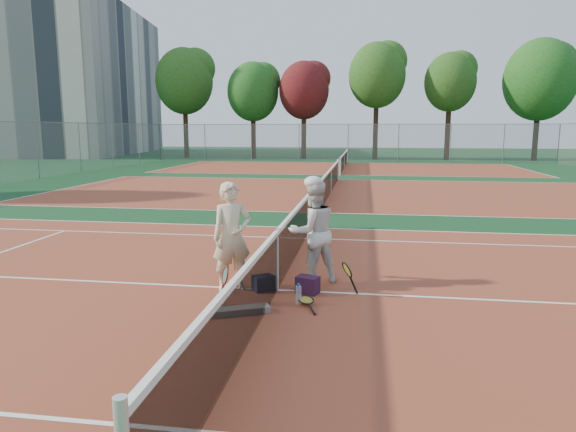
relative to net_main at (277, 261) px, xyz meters
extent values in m
plane|color=#0F371A|center=(0.00, 0.00, -0.51)|extent=(130.00, 130.00, 0.00)
cube|color=brown|center=(0.00, 0.00, -0.51)|extent=(23.77, 10.97, 0.01)
cube|color=brown|center=(0.00, 13.50, -0.51)|extent=(23.77, 10.97, 0.01)
cube|color=brown|center=(0.00, 27.00, -0.51)|extent=(23.77, 10.97, 0.01)
cube|color=beige|center=(-28.00, 44.00, 6.99)|extent=(12.96, 23.18, 15.00)
imported|color=beige|center=(-0.74, -0.06, 0.40)|extent=(0.79, 0.72, 1.81)
imported|color=silver|center=(0.54, 0.54, 0.40)|extent=(1.11, 1.04, 1.81)
cube|color=black|center=(-0.22, -0.05, -0.38)|extent=(0.40, 0.38, 0.26)
cube|color=#28102A|center=(0.53, -0.09, -0.37)|extent=(0.41, 0.34, 0.29)
cube|color=slate|center=(-0.37, -1.18, -0.46)|extent=(0.94, 0.58, 0.10)
cylinder|color=silver|center=(0.45, -0.66, -0.36)|extent=(0.09, 0.09, 0.30)
cylinder|color=#382314|center=(-15.02, 37.85, 2.25)|extent=(0.44, 0.44, 5.51)
ellipsoid|color=#214D16|center=(-15.02, 37.85, 6.38)|extent=(5.18, 5.18, 5.96)
cylinder|color=#382314|center=(-8.55, 37.35, 1.83)|extent=(0.44, 0.44, 4.69)
ellipsoid|color=#184F16|center=(-8.55, 37.35, 5.35)|extent=(4.51, 4.51, 5.19)
cylinder|color=#382314|center=(-4.00, 37.27, 1.86)|extent=(0.44, 0.44, 4.74)
ellipsoid|color=#4C1012|center=(-4.00, 37.27, 5.42)|extent=(4.35, 4.35, 5.00)
cylinder|color=#382314|center=(2.23, 37.60, 2.35)|extent=(0.44, 0.44, 5.71)
ellipsoid|color=#214D16|center=(2.23, 37.60, 6.63)|extent=(4.82, 4.82, 5.55)
cylinder|color=#382314|center=(8.31, 37.74, 2.09)|extent=(0.44, 0.44, 5.20)
ellipsoid|color=#1F4814|center=(8.31, 37.74, 6.00)|extent=(4.27, 4.27, 4.92)
cylinder|color=#382314|center=(15.43, 37.74, 2.13)|extent=(0.44, 0.44, 5.28)
ellipsoid|color=#184F16|center=(15.43, 37.74, 6.09)|extent=(5.80, 5.80, 6.67)
camera|label=1|loc=(1.41, -8.13, 2.17)|focal=32.00mm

